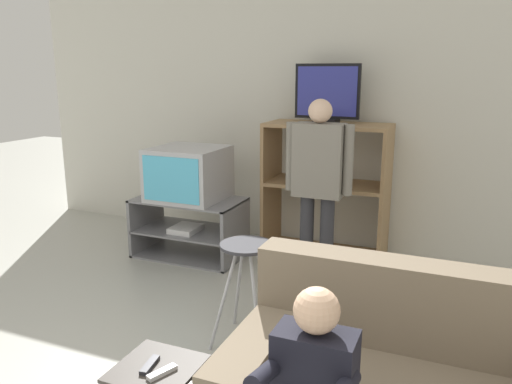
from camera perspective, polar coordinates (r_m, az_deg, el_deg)
name	(u,v)px	position (r m, az deg, el deg)	size (l,w,h in m)	color
wall_back	(316,114)	(4.93, 6.84, 8.89)	(6.40, 0.06, 2.60)	beige
tv_stand	(189,228)	(4.72, -7.63, -4.09)	(0.99, 0.57, 0.55)	slate
television_main	(189,173)	(4.61, -7.71, 2.13)	(0.63, 0.62, 0.48)	#B2B2B7
media_shelf	(326,189)	(4.67, 7.98, 0.31)	(1.12, 0.51, 1.24)	#9E7A51
television_flat	(327,95)	(4.58, 8.13, 10.92)	(0.59, 0.20, 0.52)	black
folding_stool	(247,264)	(3.14, -1.09, -8.25)	(0.37, 0.38, 0.67)	#B7B7BC
snack_table	(157,378)	(2.49, -11.21, -20.13)	(0.37, 0.37, 0.39)	#38332D
remote_control_black	(150,365)	(2.46, -12.05, -18.77)	(0.04, 0.14, 0.02)	#232328
remote_control_white	(162,372)	(2.40, -10.68, -19.59)	(0.04, 0.14, 0.02)	silver
person_standing_adult	(318,177)	(3.89, 7.14, 1.73)	(0.53, 0.20, 1.50)	#2D2D33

